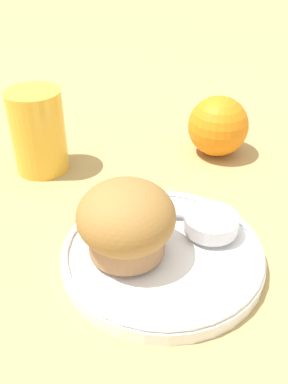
{
  "coord_description": "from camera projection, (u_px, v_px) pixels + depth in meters",
  "views": [
    {
      "loc": [
        -0.02,
        -0.34,
        0.31
      ],
      "look_at": [
        -0.02,
        0.04,
        0.06
      ],
      "focal_mm": 40.0,
      "sensor_mm": 36.0,
      "label": 1
    }
  ],
  "objects": [
    {
      "name": "ground_plane",
      "position": [
        162.0,
        255.0,
        0.45
      ],
      "size": [
        3.0,
        3.0,
        0.0
      ],
      "primitive_type": "plane",
      "color": "tan"
    },
    {
      "name": "plate",
      "position": [
        159.0,
        254.0,
        0.44
      ],
      "size": [
        0.21,
        0.21,
        0.02
      ],
      "color": "white",
      "rests_on": "ground_plane"
    },
    {
      "name": "muffin",
      "position": [
        126.0,
        221.0,
        0.41
      ],
      "size": [
        0.1,
        0.1,
        0.08
      ],
      "color": "#9E7047",
      "rests_on": "plate"
    },
    {
      "name": "cream_ramekin",
      "position": [
        211.0,
        222.0,
        0.45
      ],
      "size": [
        0.06,
        0.06,
        0.02
      ],
      "color": "silver",
      "rests_on": "plate"
    },
    {
      "name": "berry_pair",
      "position": [
        156.0,
        212.0,
        0.47
      ],
      "size": [
        0.03,
        0.02,
        0.02
      ],
      "color": "#4C194C",
      "rests_on": "plate"
    },
    {
      "name": "butter_knife",
      "position": [
        163.0,
        210.0,
        0.48
      ],
      "size": [
        0.16,
        0.04,
        0.0
      ],
      "rotation": [
        0.0,
        0.0,
        -0.19
      ],
      "color": "silver",
      "rests_on": "plate"
    },
    {
      "name": "orange_fruit",
      "position": [
        218.0,
        126.0,
        0.61
      ],
      "size": [
        0.09,
        0.09,
        0.09
      ],
      "color": "orange",
      "rests_on": "ground_plane"
    },
    {
      "name": "juice_glass",
      "position": [
        38.0,
        131.0,
        0.57
      ],
      "size": [
        0.07,
        0.07,
        0.11
      ],
      "color": "gold",
      "rests_on": "ground_plane"
    }
  ]
}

